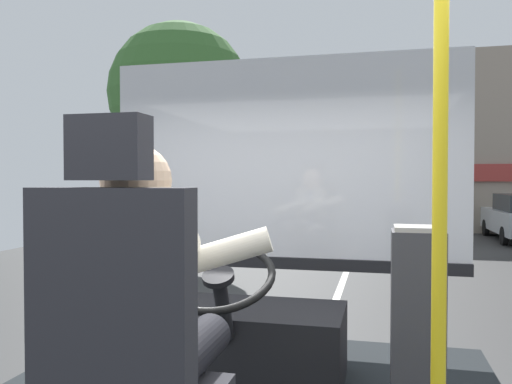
{
  "coord_description": "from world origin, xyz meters",
  "views": [
    {
      "loc": [
        0.67,
        -1.92,
        1.89
      ],
      "look_at": [
        -0.08,
        1.15,
        1.81
      ],
      "focal_mm": 36.03,
      "sensor_mm": 36.0,
      "label": 1
    }
  ],
  "objects_px": {
    "handrail_pole": "(440,176)",
    "fare_box": "(417,330)",
    "steering_console": "(241,340)",
    "driver_seat": "(128,369)",
    "parked_car_white": "(487,210)",
    "bus_driver": "(145,303)"
  },
  "relations": [
    {
      "from": "handrail_pole",
      "to": "fare_box",
      "type": "bearing_deg",
      "value": 91.1
    },
    {
      "from": "steering_console",
      "to": "handrail_pole",
      "type": "distance_m",
      "value": 1.65
    },
    {
      "from": "steering_console",
      "to": "fare_box",
      "type": "xyz_separation_m",
      "value": [
        0.89,
        -0.37,
        0.23
      ]
    },
    {
      "from": "fare_box",
      "to": "driver_seat",
      "type": "bearing_deg",
      "value": -134.04
    },
    {
      "from": "fare_box",
      "to": "parked_car_white",
      "type": "relative_size",
      "value": 0.21
    },
    {
      "from": "steering_console",
      "to": "fare_box",
      "type": "height_order",
      "value": "fare_box"
    },
    {
      "from": "driver_seat",
      "to": "bus_driver",
      "type": "height_order",
      "value": "driver_seat"
    },
    {
      "from": "bus_driver",
      "to": "parked_car_white",
      "type": "distance_m",
      "value": 21.47
    },
    {
      "from": "steering_console",
      "to": "handrail_pole",
      "type": "height_order",
      "value": "handrail_pole"
    },
    {
      "from": "steering_console",
      "to": "parked_car_white",
      "type": "distance_m",
      "value": 20.32
    },
    {
      "from": "parked_car_white",
      "to": "bus_driver",
      "type": "bearing_deg",
      "value": -103.31
    },
    {
      "from": "driver_seat",
      "to": "handrail_pole",
      "type": "height_order",
      "value": "handrail_pole"
    },
    {
      "from": "steering_console",
      "to": "handrail_pole",
      "type": "bearing_deg",
      "value": -49.75
    },
    {
      "from": "steering_console",
      "to": "parked_car_white",
      "type": "bearing_deg",
      "value": 75.93
    },
    {
      "from": "driver_seat",
      "to": "steering_console",
      "type": "distance_m",
      "value": 1.32
    },
    {
      "from": "driver_seat",
      "to": "fare_box",
      "type": "xyz_separation_m",
      "value": [
        0.89,
        0.92,
        -0.08
      ]
    },
    {
      "from": "parked_car_white",
      "to": "driver_seat",
      "type": "bearing_deg",
      "value": -103.24
    },
    {
      "from": "handrail_pole",
      "to": "parked_car_white",
      "type": "relative_size",
      "value": 0.53
    },
    {
      "from": "driver_seat",
      "to": "steering_console",
      "type": "bearing_deg",
      "value": 90.0
    },
    {
      "from": "driver_seat",
      "to": "parked_car_white",
      "type": "relative_size",
      "value": 0.3
    },
    {
      "from": "driver_seat",
      "to": "fare_box",
      "type": "distance_m",
      "value": 1.28
    },
    {
      "from": "bus_driver",
      "to": "handrail_pole",
      "type": "bearing_deg",
      "value": 6.52
    }
  ]
}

